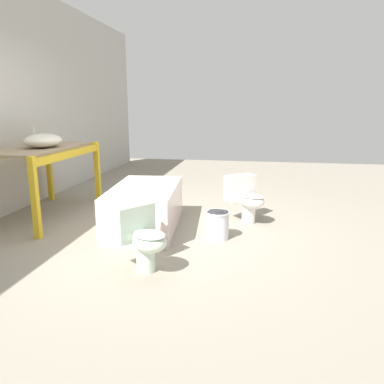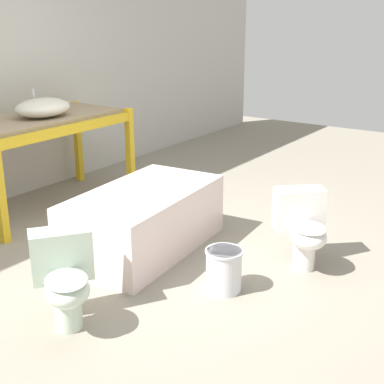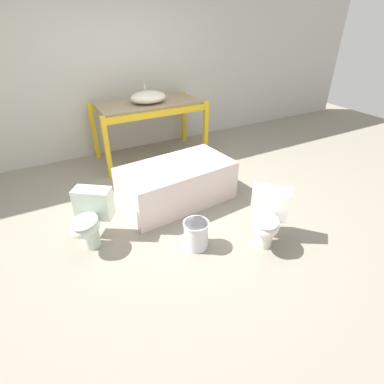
{
  "view_description": "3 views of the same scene",
  "coord_description": "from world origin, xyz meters",
  "px_view_note": "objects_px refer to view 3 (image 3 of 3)",
  "views": [
    {
      "loc": [
        -4.15,
        -1.19,
        1.48
      ],
      "look_at": [
        -0.1,
        -0.48,
        0.52
      ],
      "focal_mm": 35.0,
      "sensor_mm": 36.0,
      "label": 1
    },
    {
      "loc": [
        -3.08,
        -2.54,
        1.89
      ],
      "look_at": [
        -0.01,
        -0.42,
        0.64
      ],
      "focal_mm": 50.0,
      "sensor_mm": 36.0,
      "label": 2
    },
    {
      "loc": [
        -1.35,
        -2.91,
        2.17
      ],
      "look_at": [
        -0.03,
        -0.51,
        0.52
      ],
      "focal_mm": 28.0,
      "sensor_mm": 36.0,
      "label": 3
    }
  ],
  "objects_px": {
    "sink_basin": "(148,97)",
    "toilet_far": "(90,216)",
    "bathtub_main": "(177,181)",
    "toilet_near": "(268,216)",
    "bucket_white": "(196,234)"
  },
  "relations": [
    {
      "from": "sink_basin",
      "to": "toilet_far",
      "type": "bearing_deg",
      "value": -128.64
    },
    {
      "from": "bathtub_main",
      "to": "toilet_near",
      "type": "relative_size",
      "value": 2.45
    },
    {
      "from": "toilet_near",
      "to": "bucket_white",
      "type": "bearing_deg",
      "value": -153.53
    },
    {
      "from": "toilet_far",
      "to": "bucket_white",
      "type": "xyz_separation_m",
      "value": [
        0.93,
        -0.6,
        -0.17
      ]
    },
    {
      "from": "toilet_far",
      "to": "bathtub_main",
      "type": "bearing_deg",
      "value": 51.6
    },
    {
      "from": "sink_basin",
      "to": "bucket_white",
      "type": "height_order",
      "value": "sink_basin"
    },
    {
      "from": "bathtub_main",
      "to": "toilet_far",
      "type": "relative_size",
      "value": 2.43
    },
    {
      "from": "bathtub_main",
      "to": "toilet_far",
      "type": "height_order",
      "value": "toilet_far"
    },
    {
      "from": "toilet_near",
      "to": "bucket_white",
      "type": "distance_m",
      "value": 0.78
    },
    {
      "from": "toilet_far",
      "to": "sink_basin",
      "type": "bearing_deg",
      "value": 87.78
    },
    {
      "from": "bucket_white",
      "to": "sink_basin",
      "type": "bearing_deg",
      "value": 78.76
    },
    {
      "from": "bathtub_main",
      "to": "toilet_far",
      "type": "distance_m",
      "value": 1.21
    },
    {
      "from": "bathtub_main",
      "to": "toilet_far",
      "type": "bearing_deg",
      "value": -170.21
    },
    {
      "from": "toilet_near",
      "to": "bathtub_main",
      "type": "bearing_deg",
      "value": 160.0
    },
    {
      "from": "sink_basin",
      "to": "toilet_near",
      "type": "bearing_deg",
      "value": -84.94
    }
  ]
}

